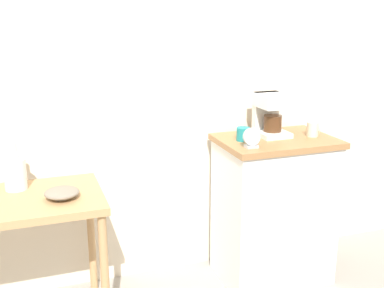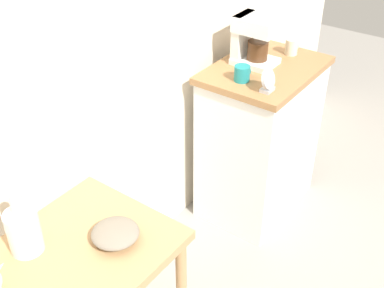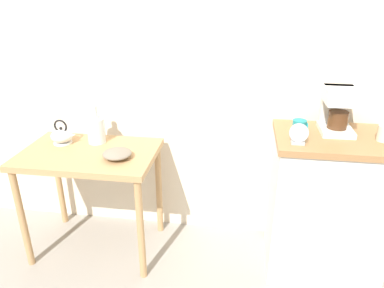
# 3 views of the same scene
# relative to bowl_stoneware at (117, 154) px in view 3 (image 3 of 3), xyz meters

# --- Properties ---
(ground_plane) EXTENTS (8.00, 8.00, 0.00)m
(ground_plane) POSITION_rel_bowl_stoneware_xyz_m (0.50, 0.05, -0.78)
(ground_plane) COLOR gray
(back_wall) EXTENTS (4.40, 0.10, 2.80)m
(back_wall) POSITION_rel_bowl_stoneware_xyz_m (0.60, 0.46, 0.62)
(back_wall) COLOR beige
(back_wall) RESTS_ON ground_plane
(wooden_table) EXTENTS (0.85, 0.56, 0.75)m
(wooden_table) POSITION_rel_bowl_stoneware_xyz_m (-0.22, 0.07, -0.13)
(wooden_table) COLOR tan
(wooden_table) RESTS_ON ground_plane
(kitchen_counter) EXTENTS (0.69, 0.50, 0.92)m
(kitchen_counter) POSITION_rel_bowl_stoneware_xyz_m (1.28, 0.10, -0.31)
(kitchen_counter) COLOR white
(kitchen_counter) RESTS_ON ground_plane
(bowl_stoneware) EXTENTS (0.18, 0.18, 0.06)m
(bowl_stoneware) POSITION_rel_bowl_stoneware_xyz_m (0.00, 0.00, 0.00)
(bowl_stoneware) COLOR gray
(bowl_stoneware) RESTS_ON wooden_table
(teakettle) EXTENTS (0.18, 0.14, 0.17)m
(teakettle) POSITION_rel_bowl_stoneware_xyz_m (-0.44, 0.17, 0.02)
(teakettle) COLOR white
(teakettle) RESTS_ON wooden_table
(glass_carafe_vase) EXTENTS (0.12, 0.12, 0.26)m
(glass_carafe_vase) POSITION_rel_bowl_stoneware_xyz_m (-0.22, 0.22, 0.06)
(glass_carafe_vase) COLOR silver
(glass_carafe_vase) RESTS_ON wooden_table
(coffee_maker) EXTENTS (0.18, 0.22, 0.26)m
(coffee_maker) POSITION_rel_bowl_stoneware_xyz_m (1.28, 0.19, 0.29)
(coffee_maker) COLOR white
(coffee_maker) RESTS_ON kitchen_counter
(mug_dark_teal) EXTENTS (0.09, 0.08, 0.08)m
(mug_dark_teal) POSITION_rel_bowl_stoneware_xyz_m (1.07, 0.12, 0.19)
(mug_dark_teal) COLOR teal
(mug_dark_teal) RESTS_ON kitchen_counter
(table_clock) EXTENTS (0.10, 0.05, 0.11)m
(table_clock) POSITION_rel_bowl_stoneware_xyz_m (1.04, -0.04, 0.20)
(table_clock) COLOR #B2B5BA
(table_clock) RESTS_ON kitchen_counter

